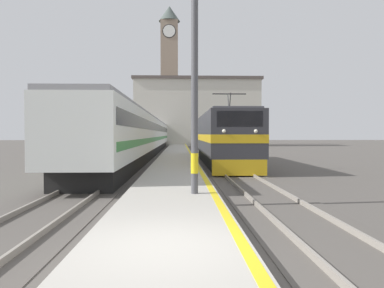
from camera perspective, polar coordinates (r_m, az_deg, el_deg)
ground_plane at (r=35.95m, az=-2.29°, el=-1.94°), size 200.00×200.00×0.00m
platform at (r=30.95m, az=-2.35°, el=-2.13°), size 2.80×140.00×0.41m
rail_track_near at (r=31.10m, az=3.64°, el=-2.43°), size 2.83×140.00×0.16m
rail_track_far at (r=31.17m, az=-8.60°, el=-2.43°), size 2.84×140.00×0.16m
locomotive_train at (r=26.74m, az=4.54°, el=0.87°), size 2.92×16.33×4.62m
passenger_train at (r=39.35m, az=-7.20°, el=1.36°), size 2.92×53.54×3.83m
catenary_mast at (r=11.24m, az=1.29°, el=11.51°), size 2.86×0.23×7.19m
clock_tower at (r=77.27m, az=-3.46°, el=10.89°), size 4.28×4.28×28.01m
station_building at (r=69.02m, az=0.75°, el=4.89°), size 23.18×6.78×12.40m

